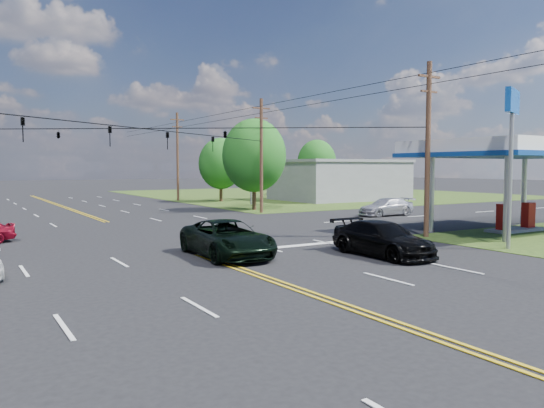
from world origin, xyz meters
TOP-DOWN VIEW (x-y plane):
  - ground at (0.00, 12.00)m, footprint 280.00×280.00m
  - grass_ne at (35.00, 44.00)m, footprint 46.00×48.00m
  - stop_bar at (5.00, 4.00)m, footprint 10.00×0.50m
  - retail_ne at (30.00, 32.00)m, footprint 14.00×10.00m
  - gas_canopy at (19.50, 2.00)m, footprint 12.20×8.20m
  - pole_se at (13.00, 3.00)m, footprint 1.60×0.28m
  - pole_ne at (13.00, 21.00)m, footprint 1.60×0.28m
  - pole_right_far at (13.00, 40.00)m, footprint 1.60×0.28m
  - span_wire_signals at (0.00, 12.00)m, footprint 26.00×18.00m
  - power_lines at (0.00, 10.00)m, footprint 26.04×100.00m
  - tree_right_a at (14.00, 24.00)m, footprint 5.70×5.70m
  - tree_right_b at (16.50, 36.00)m, footprint 4.94×4.94m
  - tree_far_r at (34.00, 42.00)m, footprint 5.32×5.32m
  - pickup_dkgreen at (0.86, 3.01)m, footprint 2.86×5.76m
  - suv_black at (6.69, -0.32)m, footprint 2.16×5.20m
  - sedan_far at (20.19, 13.74)m, footprint 4.83×2.04m
  - polesign_se at (13.00, -2.00)m, footprint 2.09×1.14m
  - polesign_ne at (17.00, 30.00)m, footprint 2.15×1.04m

SIDE VIEW (x-z plane):
  - ground at x=0.00m, z-range 0.00..0.00m
  - grass_ne at x=35.00m, z-range -0.01..0.01m
  - stop_bar at x=5.00m, z-range -0.01..0.01m
  - sedan_far at x=20.19m, z-range 0.00..1.39m
  - suv_black at x=6.69m, z-range 0.00..1.50m
  - pickup_dkgreen at x=0.86m, z-range 0.00..1.57m
  - retail_ne at x=30.00m, z-range 0.00..4.40m
  - tree_right_b at x=16.50m, z-range 0.68..7.76m
  - tree_far_r at x=34.00m, z-range 0.73..8.36m
  - gas_canopy at x=19.50m, z-range 2.04..7.39m
  - tree_right_a at x=14.00m, z-range 0.78..8.96m
  - pole_se at x=13.00m, z-range 0.17..9.67m
  - pole_ne at x=13.00m, z-range 0.17..9.67m
  - pole_right_far at x=13.00m, z-range 0.17..10.17m
  - polesign_se at x=13.00m, z-range 2.09..9.55m
  - span_wire_signals at x=0.00m, z-range 5.43..6.56m
  - polesign_ne at x=17.00m, z-range 2.24..10.26m
  - power_lines at x=0.00m, z-range 8.28..8.92m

